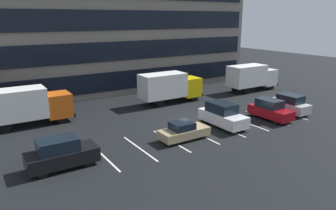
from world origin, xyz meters
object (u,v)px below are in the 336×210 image
object	(u,v)px
box_truck_yellow	(170,86)
suv_silver	(289,104)
suv_white	(223,115)
sedan_tan	(184,131)
box_truck_white	(252,76)
suv_maroon	(270,110)
box_truck_orange	(26,105)
suv_black	(61,154)

from	to	relation	value
box_truck_yellow	suv_silver	bearing A→B (deg)	-50.82
box_truck_yellow	suv_white	world-z (taller)	box_truck_yellow
box_truck_yellow	sedan_tan	world-z (taller)	box_truck_yellow
box_truck_white	sedan_tan	size ratio (longest dim) A/B	1.81
box_truck_white	sedan_tan	world-z (taller)	box_truck_white
suv_maroon	box_truck_white	bearing A→B (deg)	51.28
box_truck_orange	suv_silver	bearing A→B (deg)	-23.41
box_truck_orange	suv_black	distance (m)	10.10
suv_white	suv_black	xyz separation A→B (m)	(-14.43, -0.54, -0.04)
suv_silver	box_truck_yellow	bearing A→B (deg)	129.18
suv_white	suv_black	size ratio (longest dim) A/B	1.05
box_truck_white	suv_silver	world-z (taller)	box_truck_white
box_truck_yellow	box_truck_white	size ratio (longest dim) A/B	1.00
suv_white	suv_maroon	size ratio (longest dim) A/B	1.11
box_truck_white	suv_silver	size ratio (longest dim) A/B	1.74
box_truck_yellow	suv_black	size ratio (longest dim) A/B	1.65
suv_silver	suv_maroon	xyz separation A→B (m)	(-3.23, -0.37, -0.01)
box_truck_yellow	box_truck_white	distance (m)	12.58
box_truck_orange	suv_black	bearing A→B (deg)	-88.13
sedan_tan	box_truck_orange	bearing A→B (deg)	133.85
box_truck_yellow	suv_maroon	xyz separation A→B (m)	(4.86, -10.29, -1.02)
box_truck_white	box_truck_orange	bearing A→B (deg)	178.29
box_truck_orange	suv_silver	size ratio (longest dim) A/B	1.74
suv_white	suv_maroon	xyz separation A→B (m)	(5.27, -0.93, -0.10)
suv_black	suv_white	bearing A→B (deg)	2.16
box_truck_yellow	suv_black	world-z (taller)	box_truck_yellow
suv_white	suv_silver	distance (m)	8.52
suv_black	box_truck_orange	bearing A→B (deg)	91.87
suv_white	suv_black	distance (m)	14.44
box_truck_yellow	box_truck_orange	xyz separation A→B (m)	(-15.16, 0.14, 0.01)
box_truck_yellow	suv_maroon	bearing A→B (deg)	-64.74
suv_maroon	sedan_tan	bearing A→B (deg)	179.24
suv_black	suv_maroon	bearing A→B (deg)	-1.12
box_truck_orange	box_truck_white	xyz separation A→B (m)	(27.72, -0.83, -0.00)
suv_white	box_truck_yellow	bearing A→B (deg)	87.50
box_truck_orange	suv_white	world-z (taller)	box_truck_orange
box_truck_orange	suv_maroon	world-z (taller)	box_truck_orange
box_truck_yellow	sedan_tan	size ratio (longest dim) A/B	1.81
suv_white	suv_silver	xyz separation A→B (m)	(8.50, -0.56, -0.09)
box_truck_white	box_truck_yellow	bearing A→B (deg)	176.86
box_truck_yellow	box_truck_orange	distance (m)	15.16
box_truck_orange	suv_maroon	distance (m)	22.60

